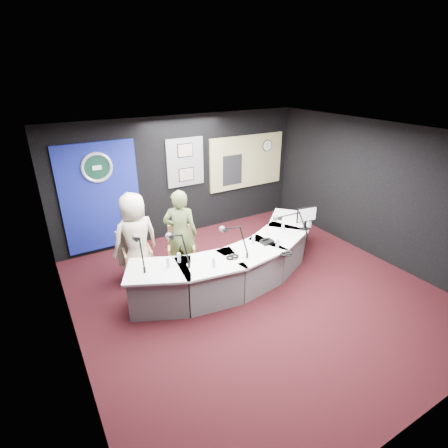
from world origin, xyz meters
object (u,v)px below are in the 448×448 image
broadcast_desk (238,262)px  armchair_left (138,259)px  armchair_right (182,254)px  person_man (136,239)px  person_woman (181,234)px

broadcast_desk → armchair_left: armchair_left is taller
broadcast_desk → armchair_left: (-1.62, 0.92, 0.08)m
armchair_left → armchair_right: 0.83m
person_man → person_woman: size_ratio=1.01×
person_man → armchair_right: bearing=157.2°
broadcast_desk → armchair_right: bearing=139.4°
armchair_right → person_woman: (0.00, 0.00, 0.44)m
person_man → person_woman: bearing=157.2°
armchair_right → person_man: bearing=-172.9°
broadcast_desk → armchair_left: size_ratio=4.97×
armchair_left → person_man: size_ratio=0.52×
armchair_left → person_woman: (0.80, -0.22, 0.42)m
armchair_left → person_woman: person_woman is taller
broadcast_desk → armchair_right: armchair_right is taller
broadcast_desk → armchair_right: 1.09m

